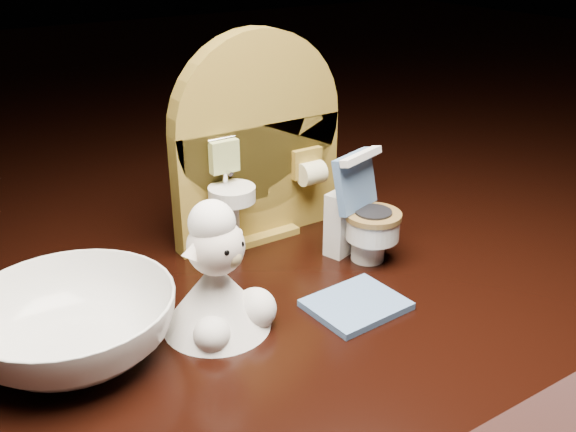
{
  "coord_description": "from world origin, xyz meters",
  "views": [
    {
      "loc": [
        -0.22,
        -0.31,
        0.21
      ],
      "look_at": [
        -0.02,
        -0.0,
        0.05
      ],
      "focal_mm": 40.0,
      "sensor_mm": 36.0,
      "label": 1
    }
  ],
  "objects": [
    {
      "name": "toy_toilet",
      "position": [
        0.04,
        -0.0,
        0.03
      ],
      "size": [
        0.04,
        0.05,
        0.08
      ],
      "rotation": [
        0.0,
        0.0,
        0.31
      ],
      "color": "white",
      "rests_on": "ground"
    },
    {
      "name": "bath_mat",
      "position": [
        -0.0,
        -0.06,
        0.0
      ],
      "size": [
        0.06,
        0.05,
        0.0
      ],
      "primitive_type": "cube",
      "rotation": [
        0.0,
        0.0,
        0.06
      ],
      "color": "#5375A6",
      "rests_on": "ground"
    },
    {
      "name": "ceramic_bowl",
      "position": [
        -0.16,
        -0.01,
        0.02
      ],
      "size": [
        0.13,
        0.13,
        0.03
      ],
      "primitive_type": "imported",
      "rotation": [
        0.0,
        0.0,
        -0.18
      ],
      "color": "white",
      "rests_on": "ground"
    },
    {
      "name": "plush_lamb",
      "position": [
        -0.08,
        -0.03,
        0.03
      ],
      "size": [
        0.06,
        0.06,
        0.08
      ],
      "rotation": [
        0.0,
        0.0,
        0.33
      ],
      "color": "white",
      "rests_on": "ground"
    },
    {
      "name": "backdrop_panel",
      "position": [
        -0.0,
        0.06,
        0.07
      ],
      "size": [
        0.13,
        0.05,
        0.15
      ],
      "color": "olive",
      "rests_on": "ground"
    },
    {
      "name": "toilet_brush",
      "position": [
        0.06,
        0.01,
        0.01
      ],
      "size": [
        0.02,
        0.02,
        0.04
      ],
      "color": "white",
      "rests_on": "ground"
    }
  ]
}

